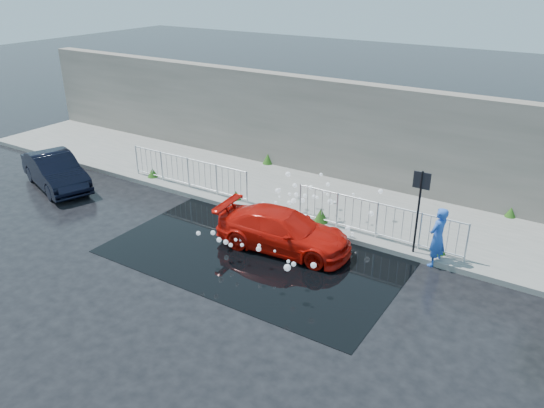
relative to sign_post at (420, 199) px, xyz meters
The scene contains 13 objects.
ground 5.50m from the sign_post, 143.57° to the right, with size 90.00×90.00×0.00m, color black.
pavement 4.90m from the sign_post, 155.66° to the left, with size 30.00×4.00×0.15m, color slate.
curb 4.51m from the sign_post, behind, with size 30.00×0.25×0.16m, color slate.
retaining_wall 5.87m from the sign_post, 135.69° to the left, with size 30.00×0.60×3.50m, color #676056.
puddle 4.59m from the sign_post, 150.42° to the right, with size 8.00×5.00×0.01m, color black.
sign_post is the anchor object (origin of this frame).
railing_left 8.26m from the sign_post, behind, with size 5.05×0.05×1.10m.
railing_right 1.57m from the sign_post, 168.23° to the left, with size 5.05×0.05×1.10m.
weeds 4.76m from the sign_post, 161.70° to the left, with size 12.17×3.93×0.44m.
water_spray 3.59m from the sign_post, behind, with size 3.60×5.44×1.00m.
red_car 3.75m from the sign_post, 155.01° to the right, with size 1.57×3.86×1.12m, color red.
dark_car 12.65m from the sign_post, behind, with size 1.31×3.75×1.24m, color black.
person 1.09m from the sign_post, ahead, with size 0.60×0.40×1.65m, color blue.
Camera 1 is at (7.77, -9.62, 7.28)m, focal length 35.00 mm.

